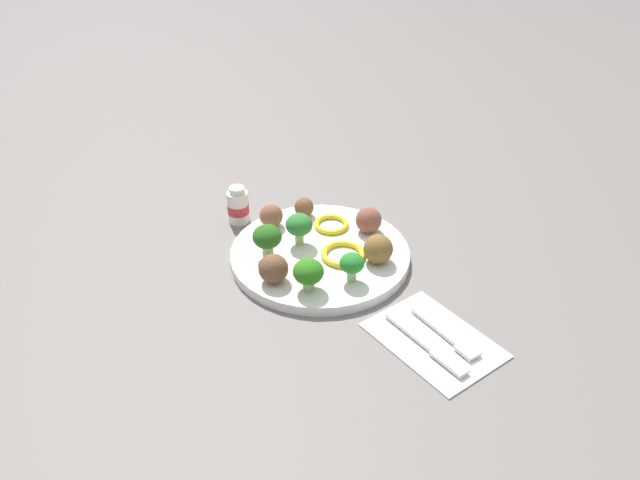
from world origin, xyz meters
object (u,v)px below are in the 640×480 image
Objects in this scene: broccoli_floret_back_right at (308,272)px; napkin at (434,340)px; plate at (320,255)px; pepper_ring_near_rim at (343,254)px; broccoli_floret_center at (352,264)px; meatball_front_right at (304,207)px; fork at (448,334)px; meatball_mid_right at (378,249)px; broccoli_floret_front_left at (299,225)px; pepper_ring_center at (331,224)px; meatball_front_left at (271,216)px; meatball_near_rim at (369,220)px; yogurt_bottle at (238,206)px; broccoli_floret_front_right at (267,238)px; knife at (428,345)px; meatball_back_left at (273,269)px.

broccoli_floret_back_right reaches higher than napkin.
pepper_ring_near_rim is at bearing 22.58° from plate.
pepper_ring_near_rim is at bearing 146.04° from broccoli_floret_center.
meatball_front_right reaches higher than fork.
meatball_front_right is 0.73× the size of meatball_mid_right.
broccoli_floret_front_left is 0.08m from pepper_ring_center.
broccoli_floret_center is 0.94× the size of broccoli_floret_back_right.
broccoli_floret_front_left is 0.29m from fork.
meatball_near_rim is (0.12, 0.10, 0.00)m from meatball_front_left.
broccoli_floret_front_left is at bearing -155.33° from meatball_mid_right.
yogurt_bottle reaches higher than fork.
broccoli_floret_center is 0.19m from meatball_front_left.
broccoli_floret_front_right is at bearing -96.71° from broccoli_floret_front_left.
pepper_ring_near_rim is at bearing 9.10° from meatball_front_left.
broccoli_floret_front_left is 0.14m from yogurt_bottle.
pepper_ring_center is (0.07, 0.07, -0.01)m from meatball_front_left.
broccoli_floret_back_right reaches higher than pepper_ring_center.
broccoli_floret_center is 0.26m from yogurt_bottle.
fork is (0.24, -0.10, -0.03)m from meatball_near_rim.
broccoli_floret_front_left is 0.91× the size of pepper_ring_center.
broccoli_floret_front_left reaches higher than meatball_front_right.
broccoli_floret_front_left is 1.37× the size of meatball_front_left.
meatball_front_left is 0.26× the size of knife.
broccoli_floret_front_left reaches higher than pepper_ring_near_rim.
meatball_near_rim is at bearing 157.41° from fork.
broccoli_floret_front_right is 0.14m from yogurt_bottle.
broccoli_floret_front_left is at bearing 83.29° from broccoli_floret_front_right.
plate is at bearing -29.16° from meatball_front_right.
broccoli_floret_center is 0.12m from broccoli_floret_front_left.
broccoli_floret_center is 0.15m from pepper_ring_center.
meatball_front_left is 0.15m from meatball_back_left.
fork is (0.19, 0.08, -0.04)m from broccoli_floret_back_right.
meatball_mid_right reaches higher than fork.
meatball_back_left is (-0.00, -0.20, 0.00)m from meatball_near_rim.
broccoli_floret_front_left is 1.16× the size of meatball_mid_right.
meatball_near_rim is (0.11, 0.04, 0.00)m from meatball_front_right.
meatball_front_right is at bearing 150.84° from plate.
broccoli_floret_front_right is at bearing -122.67° from plate.
pepper_ring_near_rim is 1.20× the size of pepper_ring_center.
broccoli_floret_center reaches higher than plate.
broccoli_floret_front_left is 0.09m from meatball_front_right.
broccoli_floret_front_right reaches higher than meatball_near_rim.
pepper_ring_near_rim is (0.02, -0.08, -0.02)m from meatball_near_rim.
broccoli_floret_front_right is 0.83× the size of yogurt_bottle.
meatball_near_rim is 0.97× the size of meatball_back_left.
broccoli_floret_front_left is 1.24× the size of meatball_near_rim.
broccoli_floret_back_right reaches higher than fork.
broccoli_floret_center reaches higher than meatball_back_left.
yogurt_bottle is at bearing -165.45° from meatball_mid_right.
fork is at bearing -4.83° from pepper_ring_near_rim.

